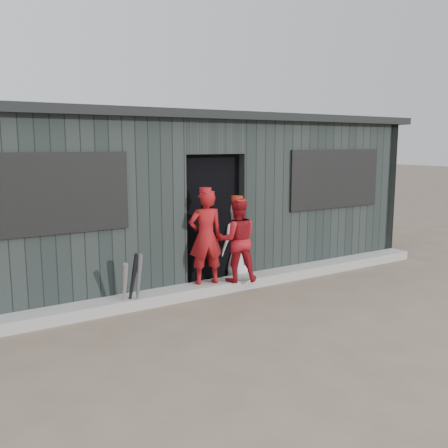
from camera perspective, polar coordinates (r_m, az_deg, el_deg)
ground at (r=6.09m, az=9.39°, el=-11.64°), size 80.00×80.00×0.00m
curb at (r=7.44m, az=-0.08°, el=-7.03°), size 8.00×0.36×0.15m
bat_left at (r=6.55m, az=-11.27°, el=-7.07°), size 0.12×0.31×0.68m
bat_mid at (r=6.57m, az=-9.75°, el=-6.55°), size 0.09×0.22×0.77m
bat_right at (r=6.58m, az=-10.39°, el=-6.52°), size 0.16×0.26×0.78m
player_red_left at (r=7.13m, az=-2.11°, el=-1.48°), size 0.56×0.44×1.37m
player_red_right at (r=7.27m, az=1.49°, el=-1.81°), size 0.74×0.67×1.23m
player_grey_back at (r=7.86m, az=1.57°, el=-1.85°), size 0.72×0.55×1.30m
dugout at (r=8.65m, az=-6.13°, el=3.39°), size 8.30×3.30×2.62m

